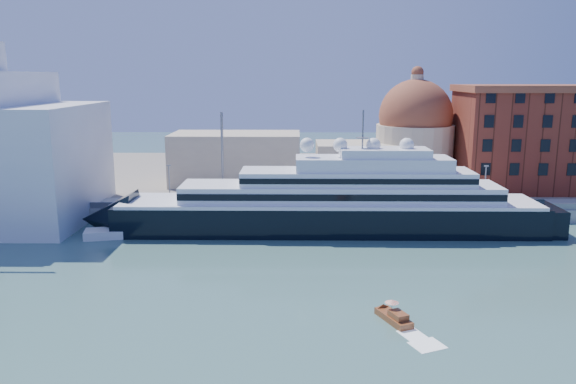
{
  "coord_description": "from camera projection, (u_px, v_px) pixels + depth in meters",
  "views": [
    {
      "loc": [
        -5.99,
        -73.72,
        27.34
      ],
      "look_at": [
        -7.19,
        18.0,
        8.2
      ],
      "focal_mm": 35.0,
      "sensor_mm": 36.0,
      "label": 1
    }
  ],
  "objects": [
    {
      "name": "ground",
      "position": [
        338.0,
        277.0,
        77.67
      ],
      "size": [
        400.0,
        400.0,
        0.0
      ],
      "primitive_type": "plane",
      "color": "#396361",
      "rests_on": "ground"
    },
    {
      "name": "water_taxi",
      "position": [
        394.0,
        317.0,
        63.3
      ],
      "size": [
        3.8,
        5.66,
        2.56
      ],
      "rotation": [
        0.0,
        0.0,
        0.41
      ],
      "color": "brown",
      "rests_on": "ground"
    },
    {
      "name": "quay",
      "position": [
        325.0,
        210.0,
        110.69
      ],
      "size": [
        180.0,
        10.0,
        2.5
      ],
      "primitive_type": "cube",
      "color": "gray",
      "rests_on": "ground"
    },
    {
      "name": "superyacht",
      "position": [
        315.0,
        208.0,
        99.32
      ],
      "size": [
        84.23,
        11.68,
        25.17
      ],
      "color": "black",
      "rests_on": "ground"
    },
    {
      "name": "quay_fence",
      "position": [
        327.0,
        206.0,
        105.91
      ],
      "size": [
        180.0,
        0.1,
        1.2
      ],
      "primitive_type": "cube",
      "color": "slate",
      "rests_on": "quay"
    },
    {
      "name": "warehouse",
      "position": [
        555.0,
        137.0,
        125.09
      ],
      "size": [
        43.0,
        19.0,
        23.25
      ],
      "color": "maroon",
      "rests_on": "land"
    },
    {
      "name": "lamp_posts",
      "position": [
        260.0,
        168.0,
        107.4
      ],
      "size": [
        120.8,
        2.4,
        18.0
      ],
      "color": "slate",
      "rests_on": "quay"
    },
    {
      "name": "land",
      "position": [
        317.0,
        175.0,
        150.88
      ],
      "size": [
        260.0,
        72.0,
        2.0
      ],
      "primitive_type": "cube",
      "color": "slate",
      "rests_on": "ground"
    },
    {
      "name": "church",
      "position": [
        348.0,
        146.0,
        131.85
      ],
      "size": [
        66.0,
        18.0,
        25.5
      ],
      "color": "beige",
      "rests_on": "land"
    },
    {
      "name": "service_barge",
      "position": [
        123.0,
        232.0,
        96.75
      ],
      "size": [
        12.72,
        6.57,
        2.73
      ],
      "rotation": [
        0.0,
        0.0,
        0.22
      ],
      "color": "white",
      "rests_on": "ground"
    }
  ]
}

